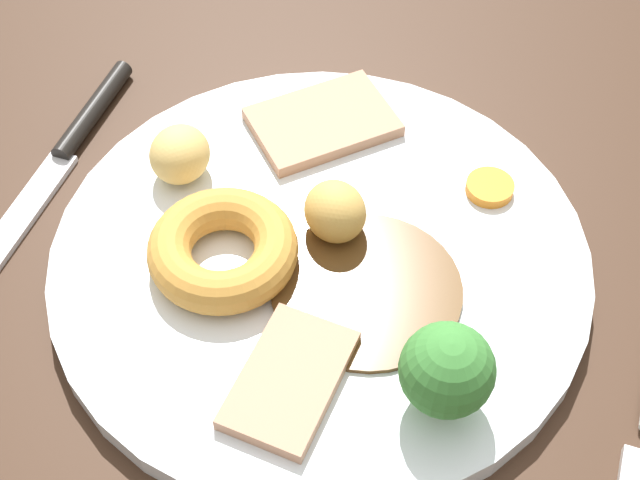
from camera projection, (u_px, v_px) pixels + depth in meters
dining_table at (292, 299)px, 51.36cm from camera, size 120.00×84.00×3.60cm
dinner_plate at (320, 259)px, 49.97cm from camera, size 29.34×29.34×1.40cm
gravy_pool at (365, 292)px, 47.55cm from camera, size 10.07×10.07×0.30cm
meat_slice_main at (290, 379)px, 44.01cm from camera, size 4.54×7.32×0.80cm
meat_slice_under at (323, 122)px, 55.14cm from camera, size 9.73×9.94×0.80cm
yorkshire_pudding at (223, 250)px, 48.02cm from camera, size 8.01×8.01×2.34cm
roast_potato_left at (335, 211)px, 49.02cm from camera, size 4.87×4.81×3.32cm
roast_potato_right at (180, 154)px, 51.78cm from camera, size 3.90×4.18×3.20cm
carrot_coin_front at (490, 188)px, 51.92cm from camera, size 2.73×2.73×0.62cm
broccoli_floret at (447, 371)px, 41.55cm from camera, size 4.49×4.49×5.14cm
knife at (68, 147)px, 55.67cm from camera, size 2.70×18.56×1.20cm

